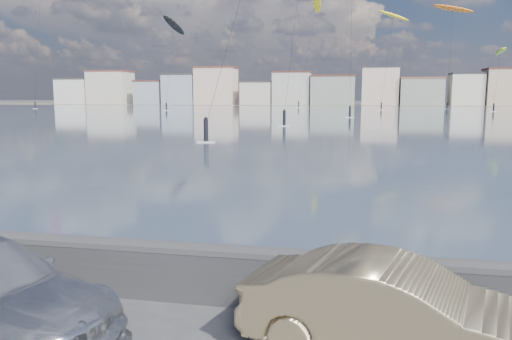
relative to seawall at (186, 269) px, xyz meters
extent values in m
cube|color=#334158|center=(0.00, 88.80, -0.58)|extent=(500.00, 177.00, 0.00)
cube|color=#4C473D|center=(0.00, 197.30, -0.57)|extent=(500.00, 60.00, 0.00)
cube|color=#28282B|center=(0.00, 0.00, -0.13)|extent=(400.00, 0.35, 0.90)
cylinder|color=#28282B|center=(0.00, 0.00, 0.32)|extent=(400.00, 0.36, 0.36)
cube|color=white|center=(-112.00, 183.30, 4.42)|extent=(14.00, 11.00, 10.00)
cube|color=#383330|center=(-112.00, 183.30, 9.72)|extent=(14.28, 11.22, 0.60)
cube|color=beige|center=(-96.50, 183.30, 5.92)|extent=(16.00, 12.00, 13.00)
cube|color=brown|center=(-96.50, 183.30, 12.72)|extent=(16.32, 12.24, 0.60)
cube|color=#9EA8B7|center=(-79.00, 183.30, 3.92)|extent=(11.00, 10.00, 9.00)
cube|color=#562D23|center=(-79.00, 183.30, 8.72)|extent=(11.22, 10.20, 0.60)
cube|color=#9EA8B7|center=(-66.00, 183.30, 5.17)|extent=(13.00, 11.00, 11.50)
cube|color=#383330|center=(-66.00, 183.30, 11.22)|extent=(13.26, 11.22, 0.60)
cube|color=beige|center=(-51.50, 183.30, 6.42)|extent=(15.00, 12.00, 14.00)
cube|color=brown|center=(-51.50, 183.30, 13.72)|extent=(15.30, 12.24, 0.60)
cube|color=beige|center=(-35.00, 183.30, 3.67)|extent=(12.00, 10.00, 8.50)
cube|color=#383330|center=(-35.00, 183.30, 8.22)|extent=(12.24, 10.20, 0.60)
cube|color=beige|center=(-21.50, 183.30, 5.42)|extent=(14.00, 11.00, 12.00)
cube|color=#562D23|center=(-21.50, 183.30, 11.72)|extent=(14.28, 11.22, 0.60)
cube|color=gray|center=(-6.00, 183.30, 4.67)|extent=(16.00, 13.00, 10.50)
cube|color=#562D23|center=(-6.00, 183.30, 10.22)|extent=(16.32, 13.26, 0.60)
cube|color=beige|center=(11.00, 183.30, 6.17)|extent=(13.00, 10.00, 13.50)
cube|color=#2D2D33|center=(11.00, 183.30, 13.22)|extent=(13.26, 10.20, 0.60)
cube|color=gray|center=(25.50, 183.30, 4.17)|extent=(15.00, 12.00, 9.50)
cube|color=brown|center=(25.50, 183.30, 9.22)|extent=(15.30, 12.24, 0.60)
cube|color=silver|center=(41.00, 183.30, 4.92)|extent=(11.00, 9.00, 11.00)
cube|color=#2D2D33|center=(41.00, 183.30, 10.72)|extent=(11.22, 9.18, 0.60)
cube|color=#CCB293|center=(54.00, 183.30, 5.67)|extent=(14.00, 11.00, 12.50)
cube|color=#562D23|center=(54.00, 183.30, 12.22)|extent=(14.28, 11.22, 0.60)
imported|color=tan|center=(3.49, -1.38, 0.12)|extent=(4.49, 2.53, 1.40)
cube|color=white|center=(-5.50, 50.63, -0.53)|extent=(1.40, 0.42, 0.08)
cylinder|color=black|center=(-5.50, 50.63, 0.37)|extent=(0.36, 0.36, 1.70)
sphere|color=black|center=(-5.50, 50.63, 1.27)|extent=(0.28, 0.28, 0.28)
ellipsoid|color=yellow|center=(11.72, 132.73, 23.94)|extent=(9.34, 5.60, 3.75)
cube|color=white|center=(8.84, 120.37, -0.53)|extent=(1.40, 0.42, 0.08)
cylinder|color=black|center=(8.84, 120.37, 0.37)|extent=(0.36, 0.36, 1.70)
sphere|color=black|center=(8.84, 120.37, 1.27)|extent=(0.28, 0.28, 0.28)
cylinder|color=black|center=(10.28, 126.55, 12.33)|extent=(2.92, 12.39, 23.23)
ellipsoid|color=black|center=(-44.86, 120.11, 21.29)|extent=(5.12, 7.85, 5.32)
cube|color=white|center=(-42.59, 107.37, -0.53)|extent=(1.40, 0.42, 0.08)
cylinder|color=black|center=(-42.59, 107.37, 0.37)|extent=(0.36, 0.36, 1.70)
sphere|color=black|center=(-42.59, 107.37, 1.27)|extent=(0.28, 0.28, 0.28)
cylinder|color=black|center=(-43.73, 113.74, 11.01)|extent=(2.30, 12.77, 20.59)
ellipsoid|color=#8CD826|center=(36.52, 124.31, 13.62)|extent=(4.17, 9.70, 2.53)
cube|color=white|center=(32.74, 111.74, -0.53)|extent=(1.40, 0.42, 0.08)
cylinder|color=black|center=(32.74, 111.74, 0.37)|extent=(0.36, 0.36, 1.70)
sphere|color=black|center=(32.74, 111.74, 1.27)|extent=(0.28, 0.28, 0.28)
cylinder|color=black|center=(34.63, 118.02, 7.17)|extent=(3.81, 12.59, 12.92)
cube|color=white|center=(-8.55, 29.10, -0.53)|extent=(1.40, 0.42, 0.08)
cylinder|color=black|center=(-8.55, 29.10, 0.37)|extent=(0.36, 0.36, 1.70)
sphere|color=black|center=(-8.55, 29.10, 1.27)|extent=(0.28, 0.28, 0.28)
cylinder|color=black|center=(-7.38, 33.85, 9.24)|extent=(2.38, 9.52, 17.07)
ellipsoid|color=yellow|center=(-10.33, 154.77, 31.31)|extent=(2.76, 8.74, 5.34)
cube|color=white|center=(-13.96, 139.14, -0.53)|extent=(1.40, 0.42, 0.08)
cylinder|color=black|center=(-13.96, 139.14, 0.37)|extent=(0.36, 0.36, 1.70)
sphere|color=black|center=(-13.96, 139.14, 1.27)|extent=(0.28, 0.28, 0.28)
cylinder|color=black|center=(-12.15, 146.96, 16.01)|extent=(3.66, 15.66, 30.60)
ellipsoid|color=orange|center=(28.06, 142.25, 26.75)|extent=(11.19, 4.58, 3.78)
cube|color=white|center=(26.69, 134.53, -0.53)|extent=(1.40, 0.42, 0.08)
cylinder|color=black|center=(26.69, 134.53, 0.37)|extent=(0.36, 0.36, 1.70)
sphere|color=black|center=(26.69, 134.53, 1.27)|extent=(0.28, 0.28, 0.28)
cylinder|color=black|center=(27.37, 138.39, 13.73)|extent=(1.41, 7.75, 26.04)
cube|color=white|center=(-83.89, 115.30, -0.53)|extent=(1.40, 0.42, 0.08)
cylinder|color=black|center=(-83.89, 115.30, 0.37)|extent=(0.36, 0.36, 1.70)
sphere|color=black|center=(-83.89, 115.30, 1.27)|extent=(0.28, 0.28, 0.28)
cylinder|color=black|center=(-85.26, 120.47, 18.08)|extent=(2.77, 10.37, 34.74)
cube|color=white|center=(1.80, 75.83, -0.53)|extent=(1.40, 0.42, 0.08)
cylinder|color=black|center=(1.80, 75.83, 0.37)|extent=(0.36, 0.36, 1.70)
sphere|color=black|center=(1.80, 75.83, 1.27)|extent=(0.28, 0.28, 0.28)
cylinder|color=black|center=(1.63, 80.21, 11.59)|extent=(0.36, 8.79, 21.76)
camera|label=1|loc=(2.89, -8.09, 3.05)|focal=35.00mm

